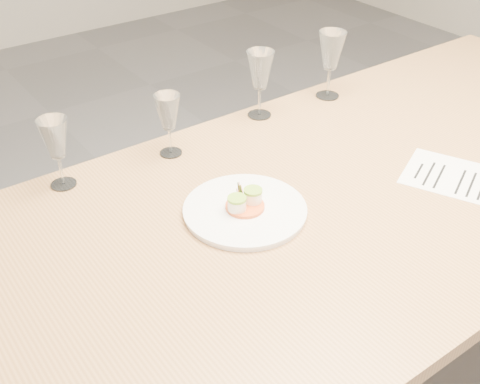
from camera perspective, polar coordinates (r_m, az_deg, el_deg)
ground at (r=2.06m, az=7.54°, el=-17.16°), size 7.00×7.00×0.00m
dining_table at (r=1.58m, az=9.38°, el=-1.62°), size 2.40×1.00×0.75m
dinner_plate at (r=1.43m, az=0.49°, el=-1.63°), size 0.30×0.30×0.08m
recipe_sheet at (r=1.66m, az=19.69°, el=1.35°), size 0.29×0.31×0.00m
wine_glass_0 at (r=1.53m, az=-17.13°, el=4.71°), size 0.07×0.07×0.19m
wine_glass_1 at (r=1.62m, az=-6.84°, el=7.40°), size 0.07×0.07×0.18m
wine_glass_2 at (r=1.81m, az=1.93°, el=11.35°), size 0.08×0.08×0.21m
wine_glass_3 at (r=1.95m, az=8.65°, el=13.00°), size 0.09×0.09×0.22m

